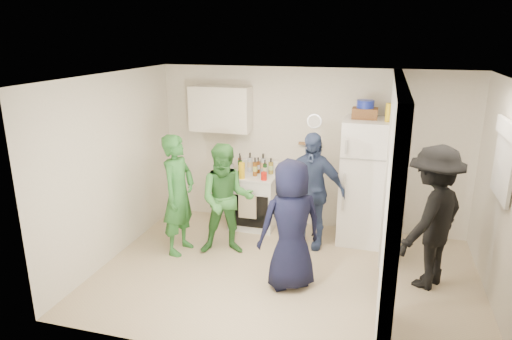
{
  "coord_description": "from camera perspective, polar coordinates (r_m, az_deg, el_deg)",
  "views": [
    {
      "loc": [
        1.04,
        -5.15,
        2.99
      ],
      "look_at": [
        -0.51,
        0.4,
        1.25
      ],
      "focal_mm": 32.0,
      "sensor_mm": 36.0,
      "label": 1
    }
  ],
  "objects": [
    {
      "name": "partition_pier_front",
      "position": [
        4.41,
        16.52,
        -7.19
      ],
      "size": [
        0.12,
        1.2,
        2.5
      ],
      "primitive_type": "cube",
      "color": "silver",
      "rests_on": "floor"
    },
    {
      "name": "bottle_c",
      "position": [
        7.22,
        -0.76,
        0.96
      ],
      "size": [
        0.08,
        0.08,
        0.31
      ],
      "primitive_type": "cylinder",
      "color": "#B6BCC5",
      "rests_on": "stove"
    },
    {
      "name": "person_nook",
      "position": [
        5.84,
        21.15,
        -5.58
      ],
      "size": [
        1.16,
        1.31,
        1.76
      ],
      "primitive_type": "imported",
      "rotation": [
        0.0,
        0.0,
        -2.14
      ],
      "color": "black",
      "rests_on": "floor"
    },
    {
      "name": "spice_shelf",
      "position": [
        7.07,
        6.76,
        3.27
      ],
      "size": [
        0.35,
        0.08,
        0.03
      ],
      "primitive_type": "cube",
      "color": "olive",
      "rests_on": "wall_back"
    },
    {
      "name": "upper_cabinet",
      "position": [
        7.19,
        -4.44,
        7.64
      ],
      "size": [
        0.95,
        0.34,
        0.7
      ],
      "primitive_type": "cube",
      "color": "silver",
      "rests_on": "wall_back"
    },
    {
      "name": "bottle_b",
      "position": [
        7.05,
        -2.0,
        0.57
      ],
      "size": [
        0.07,
        0.07,
        0.32
      ],
      "primitive_type": "cylinder",
      "color": "#1F4617",
      "rests_on": "stove"
    },
    {
      "name": "red_cup",
      "position": [
        6.85,
        0.99,
        -0.77
      ],
      "size": [
        0.09,
        0.09,
        0.12
      ],
      "primitive_type": "cylinder",
      "color": "red",
      "rests_on": "stove"
    },
    {
      "name": "bottle_g",
      "position": [
        7.13,
        1.87,
        0.5
      ],
      "size": [
        0.08,
        0.08,
        0.26
      ],
      "primitive_type": "cylinder",
      "color": "olive",
      "rests_on": "stove"
    },
    {
      "name": "bottle_d",
      "position": [
        7.02,
        -0.12,
        0.4
      ],
      "size": [
        0.07,
        0.07,
        0.29
      ],
      "primitive_type": "cylinder",
      "color": "brown",
      "rests_on": "stove"
    },
    {
      "name": "bottle_f",
      "position": [
        7.03,
        1.12,
        0.28
      ],
      "size": [
        0.06,
        0.06,
        0.26
      ],
      "primitive_type": "cylinder",
      "color": "#153A17",
      "rests_on": "stove"
    },
    {
      "name": "wall_left",
      "position": [
        6.43,
        -17.42,
        0.32
      ],
      "size": [
        0.0,
        3.4,
        3.4
      ],
      "primitive_type": "plane",
      "rotation": [
        1.57,
        0.0,
        1.57
      ],
      "color": "silver",
      "rests_on": "floor"
    },
    {
      "name": "partition_header",
      "position": [
        5.2,
        17.45,
        8.41
      ],
      "size": [
        0.12,
        1.0,
        0.4
      ],
      "primitive_type": "cube",
      "color": "silver",
      "rests_on": "partition_pier_back"
    },
    {
      "name": "person_denim",
      "position": [
        6.53,
        6.84,
        -2.52
      ],
      "size": [
        1.03,
        0.53,
        1.69
      ],
      "primitive_type": "imported",
      "rotation": [
        0.0,
        0.0,
        -0.12
      ],
      "color": "#374278",
      "rests_on": "floor"
    },
    {
      "name": "wall_back",
      "position": [
        7.14,
        6.8,
        2.58
      ],
      "size": [
        4.8,
        0.0,
        4.8
      ],
      "primitive_type": "plane",
      "rotation": [
        1.57,
        0.0,
        0.0
      ],
      "color": "silver",
      "rests_on": "floor"
    },
    {
      "name": "bottle_e",
      "position": [
        7.19,
        0.88,
        0.87
      ],
      "size": [
        0.08,
        0.08,
        0.31
      ],
      "primitive_type": "cylinder",
      "color": "#A1ABB3",
      "rests_on": "stove"
    },
    {
      "name": "nook_window",
      "position": [
        5.67,
        28.79,
        1.02
      ],
      "size": [
        0.03,
        0.7,
        0.8
      ],
      "primitive_type": "cube",
      "color": "black",
      "rests_on": "wall_right"
    },
    {
      "name": "bottle_i",
      "position": [
        7.17,
        0.27,
        0.59
      ],
      "size": [
        0.06,
        0.06,
        0.25
      ],
      "primitive_type": "cylinder",
      "color": "brown",
      "rests_on": "stove"
    },
    {
      "name": "wall_right",
      "position": [
        5.6,
        28.84,
        -3.47
      ],
      "size": [
        0.0,
        3.4,
        3.4
      ],
      "primitive_type": "plane",
      "rotation": [
        1.57,
        0.0,
        -1.57
      ],
      "color": "silver",
      "rests_on": "floor"
    },
    {
      "name": "stove",
      "position": [
        7.25,
        -0.31,
        -3.87
      ],
      "size": [
        0.72,
        0.6,
        0.86
      ],
      "primitive_type": "cube",
      "color": "white",
      "rests_on": "floor"
    },
    {
      "name": "ceiling",
      "position": [
        5.27,
        4.28,
        11.43
      ],
      "size": [
        4.8,
        4.8,
        0.0
      ],
      "primitive_type": "plane",
      "rotation": [
        3.14,
        0.0,
        0.0
      ],
      "color": "white",
      "rests_on": "wall_back"
    },
    {
      "name": "person_green_left",
      "position": [
        6.38,
        -9.67,
        -3.06
      ],
      "size": [
        0.47,
        0.66,
        1.69
      ],
      "primitive_type": "imported",
      "rotation": [
        0.0,
        0.0,
        1.46
      ],
      "color": "#317A34",
      "rests_on": "floor"
    },
    {
      "name": "nook_window_frame",
      "position": [
        5.67,
        28.64,
        1.04
      ],
      "size": [
        0.04,
        0.76,
        0.86
      ],
      "primitive_type": "cube",
      "color": "white",
      "rests_on": "wall_right"
    },
    {
      "name": "person_green_center",
      "position": [
        6.29,
        -3.72,
        -3.74
      ],
      "size": [
        0.91,
        0.8,
        1.57
      ],
      "primitive_type": "imported",
      "rotation": [
        0.0,
        0.0,
        0.3
      ],
      "color": "#3C7E37",
      "rests_on": "floor"
    },
    {
      "name": "yellow_cup_stack_stove",
      "position": [
        6.9,
        -1.78,
        -0.08
      ],
      "size": [
        0.09,
        0.09,
        0.25
      ],
      "primitive_type": "cylinder",
      "color": "yellow",
      "rests_on": "stove"
    },
    {
      "name": "blue_bowl",
      "position": [
        6.61,
        13.53,
        8.02
      ],
      "size": [
        0.24,
        0.24,
        0.11
      ],
      "primitive_type": "cylinder",
      "color": "#162597",
      "rests_on": "wicker_basket"
    },
    {
      "name": "yellow_cup_stack_top",
      "position": [
        6.47,
        16.26,
        6.91
      ],
      "size": [
        0.09,
        0.09,
        0.25
      ],
      "primitive_type": "cylinder",
      "color": "yellow",
      "rests_on": "fridge"
    },
    {
      "name": "floor",
      "position": [
        6.04,
        3.75,
        -12.89
      ],
      "size": [
        4.8,
        4.8,
        0.0
      ],
      "primitive_type": "plane",
      "color": "tan",
      "rests_on": "ground"
    },
    {
      "name": "person_navy",
      "position": [
        5.46,
        4.37,
        -6.87
      ],
      "size": [
        0.94,
        0.86,
        1.6
      ],
      "primitive_type": "imported",
      "rotation": [
        0.0,
        0.0,
        -2.56
      ],
      "color": "black",
      "rests_on": "floor"
    },
    {
      "name": "wicker_basket",
      "position": [
        6.63,
        13.45,
        6.91
      ],
      "size": [
        0.35,
        0.25,
        0.15
      ],
      "primitive_type": "cube",
      "color": "brown",
      "rests_on": "fridge"
    },
    {
      "name": "fridge",
      "position": [
        6.81,
        13.71,
        -1.43
      ],
      "size": [
        0.75,
        0.73,
        1.83
      ],
      "primitive_type": "cube",
      "color": "white",
      "rests_on": "floor"
    },
    {
      "name": "wall_front",
      "position": [
        4.0,
        -1.07,
        -8.99
      ],
      "size": [
        4.8,
        0.0,
        4.8
      ],
      "primitive_type": "plane",
      "rotation": [
        -1.57,
        0.0,
        0.0
      ],
      "color": "silver",
      "rests_on": "floor"
    },
    {
      "name": "wall_clock",
      "position": [
        7.02,
        7.3,
        6.08
      ],
      "size": [
        0.22,
        0.02,
        0.22
      ],
      "primitive_type": "cylinder",
      "rotation": [
        1.57,
        0.0,
        0.0
      ],
      "color": "white",
      "rests_on": "wall_back"
    },
    {
      "name": "bottle_a",
      "position": [
        7.24,
        -2.05,
        0.94
      ],
      "size": [
        0.06,
        0.06,
        0.3
      ],
      "primitive_type": "cylinder",
      "color": "brown",
      "rests_on": "stove"
    },
    {
      "name": "nook_valance",
      "position": [
        5.59,
        28.89,
        4.51
      ],
      "size": [
        0.04,
        0.82,
        0.18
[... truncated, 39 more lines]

